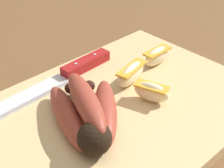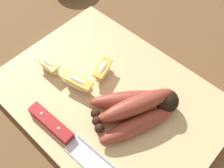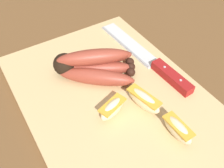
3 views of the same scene
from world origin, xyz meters
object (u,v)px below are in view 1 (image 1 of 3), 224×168
object	(u,v)px
banana_bunch	(88,113)
apple_wedge_middle	(132,73)
apple_wedge_far	(151,92)
apple_wedge_near	(157,56)
chefs_knife	(65,75)

from	to	relation	value
banana_bunch	apple_wedge_middle	bearing A→B (deg)	-164.56
banana_bunch	apple_wedge_far	bearing A→B (deg)	168.82
banana_bunch	apple_wedge_near	distance (m)	0.21
banana_bunch	apple_wedge_far	distance (m)	0.11
apple_wedge_middle	banana_bunch	bearing A→B (deg)	15.44
banana_bunch	apple_wedge_far	world-z (taller)	banana_bunch
banana_bunch	chefs_knife	size ratio (longest dim) A/B	0.61
apple_wedge_far	apple_wedge_near	bearing A→B (deg)	-143.86
apple_wedge_near	apple_wedge_far	xyz separation A→B (m)	(0.09, 0.07, -0.00)
banana_bunch	chefs_knife	xyz separation A→B (m)	(-0.05, -0.12, -0.02)
apple_wedge_middle	apple_wedge_far	bearing A→B (deg)	75.49
chefs_knife	banana_bunch	bearing A→B (deg)	66.78
chefs_knife	apple_wedge_near	xyz separation A→B (m)	(-0.15, 0.08, 0.01)
banana_bunch	chefs_knife	bearing A→B (deg)	-113.22
apple_wedge_near	apple_wedge_middle	bearing A→B (deg)	7.93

